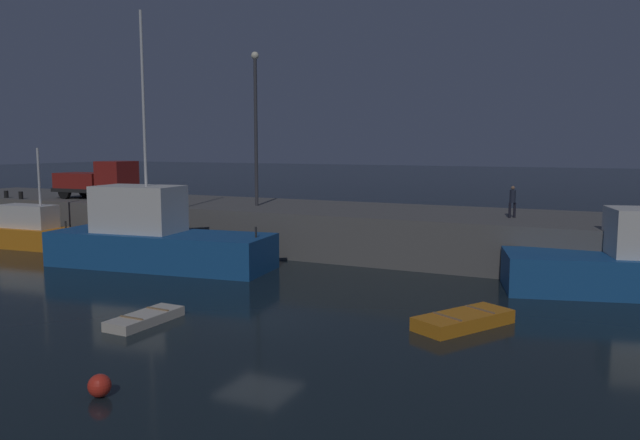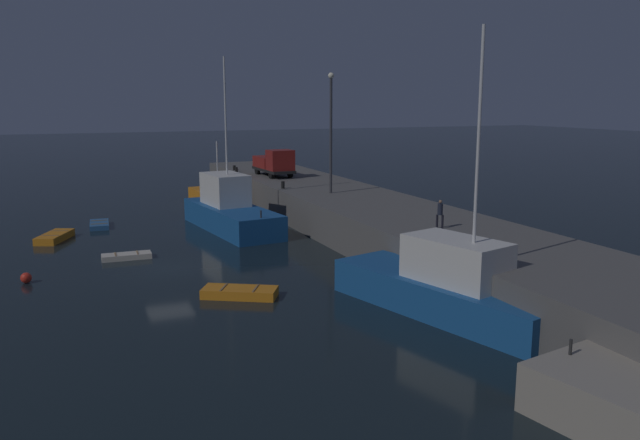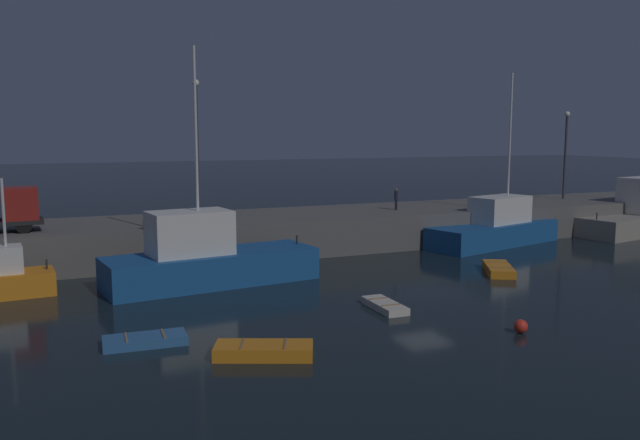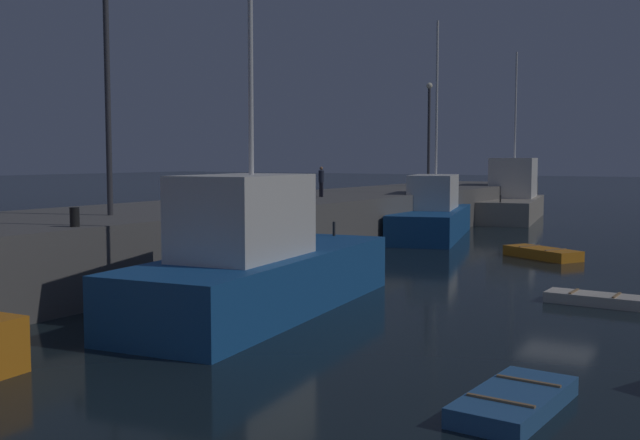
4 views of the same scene
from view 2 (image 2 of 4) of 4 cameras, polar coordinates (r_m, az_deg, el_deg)
name	(u,v)px [view 2 (image 2 of 4)]	position (r m, az deg, el deg)	size (l,w,h in m)	color
ground_plane	(168,269)	(36.46, -13.51, -4.32)	(320.00, 320.00, 0.00)	black
pier_quay	(395,228)	(40.87, 6.78, -0.73)	(69.80, 8.11, 2.43)	#5B5956
fishing_trawler_red	(230,210)	(46.57, -8.11, 0.86)	(11.52, 4.86, 12.34)	#195193
fishing_boat_blue	(213,195)	(57.73, -9.66, 2.24)	(8.20, 2.74, 5.82)	orange
fishing_boat_white	(446,287)	(28.42, 11.34, -5.91)	(11.66, 6.11, 12.21)	#195193
dinghy_orange_near	(240,292)	(30.73, -7.25, -6.50)	(2.95, 3.76, 0.49)	orange
rowboat_white_mid	(55,237)	(46.16, -22.81, -1.41)	(3.76, 2.65, 0.52)	orange
dinghy_red_small	(127,256)	(39.37, -17.04, -3.14)	(1.14, 2.87, 0.37)	beige
rowboat_blue_far	(99,225)	(49.88, -19.28, -0.39)	(3.16, 1.51, 0.39)	#2D6099
mooring_buoy_near	(26,278)	(36.08, -24.98, -4.75)	(0.56, 0.56, 0.56)	red
lamp_post_west	(331,124)	(47.08, 0.99, 8.61)	(0.44, 0.44, 8.84)	#38383D
utility_truck	(274,163)	(58.16, -4.14, 5.15)	(5.95, 2.36, 2.51)	black
dockworker	(440,212)	(34.84, 10.78, 0.69)	(0.40, 0.40, 1.56)	black
bollard_west	(234,168)	(63.71, -7.74, 4.69)	(0.28, 0.28, 0.48)	black
bollard_central	(283,185)	(50.02, -3.37, 3.18)	(0.28, 0.28, 0.57)	black
bollard_east	(236,170)	(61.98, -7.55, 4.53)	(0.28, 0.28, 0.50)	black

